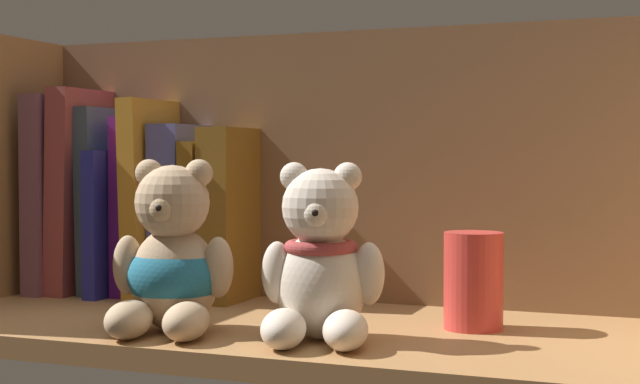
{
  "coord_description": "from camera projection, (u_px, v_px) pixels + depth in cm",
  "views": [
    {
      "loc": [
        31.68,
        -79.43,
        17.41
      ],
      "look_at": [
        1.02,
        0.0,
        14.23
      ],
      "focal_mm": 52.67,
      "sensor_mm": 36.0,
      "label": 1
    }
  ],
  "objects": [
    {
      "name": "book_2",
      "position": [
        107.0,
        200.0,
        1.07
      ],
      "size": [
        2.43,
        9.98,
        20.97
      ],
      "primitive_type": "cube",
      "rotation": [
        0.0,
        -0.02,
        0.0
      ],
      "color": "#3F5263",
      "rests_on": "shelf_board"
    },
    {
      "name": "book_0",
      "position": [
        68.0,
        194.0,
        1.09
      ],
      "size": [
        2.37,
        14.28,
        22.3
      ],
      "primitive_type": "cube",
      "color": "#794D62",
      "rests_on": "shelf_board"
    },
    {
      "name": "book_4",
      "position": [
        141.0,
        206.0,
        1.05
      ],
      "size": [
        2.48,
        9.19,
        19.79
      ],
      "primitive_type": "cube",
      "color": "#5F1780",
      "rests_on": "shelf_board"
    },
    {
      "name": "pillar_candle",
      "position": [
        473.0,
        281.0,
        0.84
      ],
      "size": [
        5.3,
        5.3,
        8.7
      ],
      "primitive_type": "cylinder",
      "color": "#C63833",
      "rests_on": "shelf_board"
    },
    {
      "name": "book_5",
      "position": [
        161.0,
        198.0,
        1.04
      ],
      "size": [
        2.68,
        13.83,
        21.7
      ],
      "primitive_type": "cube",
      "rotation": [
        0.0,
        -0.03,
        0.0
      ],
      "color": "#C38629",
      "rests_on": "shelf_board"
    },
    {
      "name": "teddy_bear_smaller",
      "position": [
        320.0,
        265.0,
        0.78
      ],
      "size": [
        11.45,
        11.74,
        14.98
      ],
      "color": "beige",
      "rests_on": "shelf_board"
    },
    {
      "name": "teddy_bear_larger",
      "position": [
        172.0,
        264.0,
        0.82
      ],
      "size": [
        11.3,
        12.09,
        15.22
      ],
      "color": "tan",
      "rests_on": "shelf_board"
    },
    {
      "name": "book_7",
      "position": [
        209.0,
        220.0,
        1.02
      ],
      "size": [
        1.88,
        11.05,
        17.03
      ],
      "primitive_type": "cube",
      "color": "brown",
      "rests_on": "shelf_board"
    },
    {
      "name": "book_6",
      "position": [
        185.0,
        211.0,
        1.03
      ],
      "size": [
        3.58,
        10.48,
        18.92
      ],
      "primitive_type": "cube",
      "color": "#575AA5",
      "rests_on": "shelf_board"
    },
    {
      "name": "shelf_board",
      "position": [
        310.0,
        336.0,
        0.86
      ],
      "size": [
        75.17,
        29.09,
        2.0
      ],
      "primitive_type": "cube",
      "color": "#9E7042",
      "rests_on": "ground"
    },
    {
      "name": "shelf_back_panel",
      "position": [
        362.0,
        176.0,
        1.0
      ],
      "size": [
        77.57,
        1.2,
        30.77
      ],
      "primitive_type": "cube",
      "color": "brown",
      "rests_on": "ground"
    },
    {
      "name": "book_3",
      "position": [
        123.0,
        222.0,
        1.06
      ],
      "size": [
        1.65,
        13.72,
        16.12
      ],
      "primitive_type": "cube",
      "color": "#252A9C",
      "rests_on": "shelf_board"
    },
    {
      "name": "book_8",
      "position": [
        234.0,
        214.0,
        1.01
      ],
      "size": [
        3.55,
        10.79,
        18.52
      ],
      "primitive_type": "cube",
      "color": "brown",
      "rests_on": "shelf_board"
    },
    {
      "name": "book_1",
      "position": [
        88.0,
        191.0,
        1.08
      ],
      "size": [
        3.36,
        12.64,
        23.15
      ],
      "primitive_type": "cube",
      "rotation": [
        0.0,
        0.03,
        0.0
      ],
      "color": "#9E4545",
      "rests_on": "shelf_board"
    }
  ]
}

